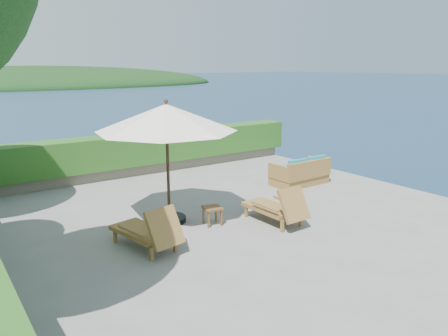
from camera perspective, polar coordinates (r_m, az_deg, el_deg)
ground at (r=10.31m, az=1.20°, el=-7.02°), size 12.00×12.00×0.00m
foundation at (r=10.95m, az=1.16°, el=-14.65°), size 12.00×12.00×3.00m
ocean at (r=11.70m, az=1.12°, el=-20.94°), size 600.00×600.00×0.00m
offshore_island at (r=151.09m, az=-23.65°, el=9.76°), size 126.00×57.60×12.60m
planter_wall_far at (r=14.95m, az=-11.58°, el=-0.10°), size 12.00×0.60×0.36m
hedge_far at (r=14.82m, az=-11.70°, el=2.42°), size 12.40×0.90×1.00m
patio_umbrella at (r=9.83m, az=-7.53°, el=6.37°), size 3.87×3.87×2.86m
lounge_left at (r=8.83m, az=-9.83°, el=-8.03°), size 0.98×1.76×0.96m
lounge_right at (r=10.15m, az=6.99°, el=-5.08°), size 0.78×1.67×0.95m
side_table at (r=10.01m, az=-1.54°, el=-5.52°), size 0.47×0.47×0.43m
wicker_loveseat at (r=13.54m, az=10.00°, el=-0.73°), size 1.82×0.96×0.88m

